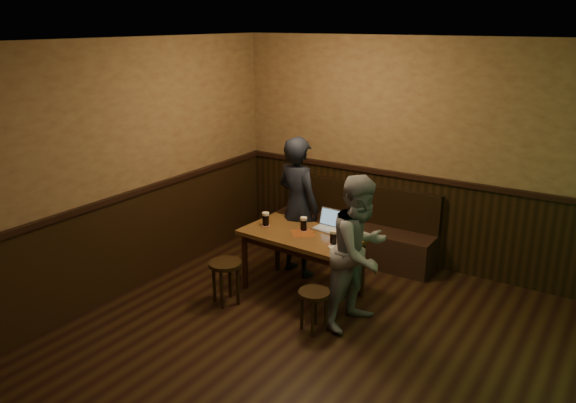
# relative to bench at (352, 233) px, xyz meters

# --- Properties ---
(room) EXTENTS (5.04, 6.04, 2.84)m
(room) POSITION_rel_bench_xyz_m (0.77, -2.53, 0.89)
(room) COLOR black
(room) RESTS_ON ground
(bench) EXTENTS (2.20, 0.50, 0.95)m
(bench) POSITION_rel_bench_xyz_m (0.00, 0.00, 0.00)
(bench) COLOR black
(bench) RESTS_ON ground
(pub_table) EXTENTS (1.38, 0.84, 0.72)m
(pub_table) POSITION_rel_bench_xyz_m (0.00, -1.26, 0.31)
(pub_table) COLOR #573718
(pub_table) RESTS_ON ground
(stool_left) EXTENTS (0.46, 0.46, 0.49)m
(stool_left) POSITION_rel_bench_xyz_m (-0.56, -1.94, 0.08)
(stool_left) COLOR black
(stool_left) RESTS_ON ground
(stool_right) EXTENTS (0.42, 0.42, 0.43)m
(stool_right) POSITION_rel_bench_xyz_m (0.53, -1.91, 0.03)
(stool_right) COLOR black
(stool_right) RESTS_ON ground
(pint_left) EXTENTS (0.10, 0.10, 0.16)m
(pint_left) POSITION_rel_bench_xyz_m (-0.48, -1.28, 0.49)
(pint_left) COLOR maroon
(pint_left) RESTS_ON pub_table
(pint_mid) EXTENTS (0.10, 0.10, 0.16)m
(pint_mid) POSITION_rel_bench_xyz_m (-0.04, -1.18, 0.48)
(pint_mid) COLOR maroon
(pint_mid) RESTS_ON pub_table
(pint_right) EXTENTS (0.10, 0.10, 0.15)m
(pint_right) POSITION_rel_bench_xyz_m (0.43, -1.35, 0.48)
(pint_right) COLOR maroon
(pint_right) RESTS_ON pub_table
(laptop) EXTENTS (0.32, 0.26, 0.22)m
(laptop) POSITION_rel_bench_xyz_m (0.17, -0.97, 0.46)
(laptop) COLOR silver
(laptop) RESTS_ON pub_table
(menu) EXTENTS (0.27, 0.25, 0.00)m
(menu) POSITION_rel_bench_xyz_m (0.54, -1.44, 0.41)
(menu) COLOR silver
(menu) RESTS_ON pub_table
(person_suit) EXTENTS (0.70, 0.55, 1.70)m
(person_suit) POSITION_rel_bench_xyz_m (-0.32, -0.84, 0.54)
(person_suit) COLOR black
(person_suit) RESTS_ON ground
(person_grey) EXTENTS (0.73, 0.86, 1.57)m
(person_grey) POSITION_rel_bench_xyz_m (0.83, -1.53, 0.47)
(person_grey) COLOR gray
(person_grey) RESTS_ON ground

